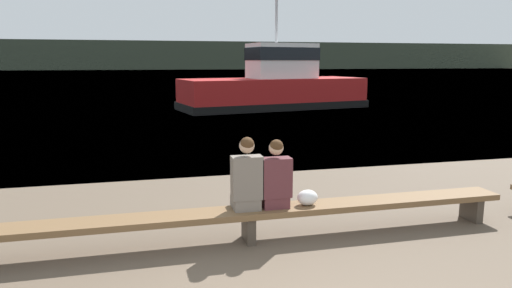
{
  "coord_description": "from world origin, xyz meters",
  "views": [
    {
      "loc": [
        -1.07,
        -3.08,
        2.48
      ],
      "look_at": [
        1.11,
        5.79,
        0.81
      ],
      "focal_mm": 32.0,
      "sensor_mm": 36.0,
      "label": 1
    }
  ],
  "objects_px": {
    "person_right": "(275,179)",
    "tugboat_red": "(275,88)",
    "bench_main": "(249,215)",
    "shopping_bag": "(307,198)",
    "person_left": "(247,179)"
  },
  "relations": [
    {
      "from": "bench_main",
      "to": "person_left",
      "type": "height_order",
      "value": "person_left"
    },
    {
      "from": "bench_main",
      "to": "shopping_bag",
      "type": "bearing_deg",
      "value": -0.63
    },
    {
      "from": "shopping_bag",
      "to": "tugboat_red",
      "type": "bearing_deg",
      "value": 75.26
    },
    {
      "from": "person_right",
      "to": "tugboat_red",
      "type": "height_order",
      "value": "tugboat_red"
    },
    {
      "from": "person_right",
      "to": "shopping_bag",
      "type": "height_order",
      "value": "person_right"
    },
    {
      "from": "person_right",
      "to": "tugboat_red",
      "type": "distance_m",
      "value": 18.22
    },
    {
      "from": "person_left",
      "to": "shopping_bag",
      "type": "bearing_deg",
      "value": -0.85
    },
    {
      "from": "bench_main",
      "to": "person_left",
      "type": "distance_m",
      "value": 0.52
    },
    {
      "from": "bench_main",
      "to": "person_right",
      "type": "distance_m",
      "value": 0.62
    },
    {
      "from": "bench_main",
      "to": "person_right",
      "type": "bearing_deg",
      "value": 0.76
    },
    {
      "from": "tugboat_red",
      "to": "shopping_bag",
      "type": "bearing_deg",
      "value": 154.65
    },
    {
      "from": "bench_main",
      "to": "tugboat_red",
      "type": "relative_size",
      "value": 0.75
    },
    {
      "from": "bench_main",
      "to": "person_right",
      "type": "relative_size",
      "value": 8.05
    },
    {
      "from": "bench_main",
      "to": "shopping_bag",
      "type": "xyz_separation_m",
      "value": [
        0.86,
        -0.01,
        0.19
      ]
    },
    {
      "from": "person_right",
      "to": "tugboat_red",
      "type": "xyz_separation_m",
      "value": [
        5.08,
        17.49,
        0.2
      ]
    }
  ]
}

